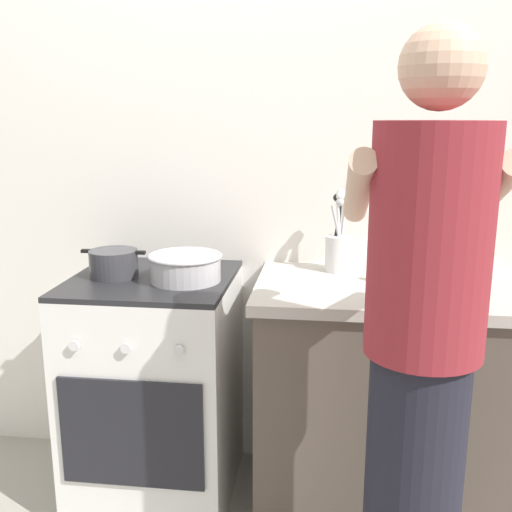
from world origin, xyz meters
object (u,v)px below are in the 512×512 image
(mixing_bowl, at_px, (185,266))
(utensil_crock, at_px, (338,246))
(spice_bottle, at_px, (386,271))
(oil_bottle, at_px, (473,260))
(stove_range, at_px, (156,387))
(pot, at_px, (114,263))
(person, at_px, (421,366))

(mixing_bowl, height_order, utensil_crock, utensil_crock)
(spice_bottle, xyz_separation_m, oil_bottle, (0.29, -0.05, 0.06))
(stove_range, xyz_separation_m, utensil_crock, (0.70, 0.18, 0.55))
(utensil_crock, bearing_deg, mixing_bowl, -159.17)
(utensil_crock, bearing_deg, pot, -167.19)
(spice_bottle, bearing_deg, stove_range, -177.89)
(mixing_bowl, height_order, person, person)
(utensil_crock, bearing_deg, person, -75.30)
(mixing_bowl, height_order, oil_bottle, oil_bottle)
(pot, bearing_deg, stove_range, 4.72)
(mixing_bowl, bearing_deg, spice_bottle, 5.09)
(pot, height_order, oil_bottle, oil_bottle)
(pot, distance_m, oil_bottle, 1.30)
(utensil_crock, bearing_deg, spice_bottle, -40.58)
(person, bearing_deg, pot, 150.04)
(stove_range, bearing_deg, pot, -175.28)
(spice_bottle, xyz_separation_m, person, (0.04, -0.64, -0.08))
(stove_range, bearing_deg, utensil_crock, 14.39)
(mixing_bowl, xyz_separation_m, person, (0.76, -0.58, -0.09))
(oil_bottle, bearing_deg, pot, 179.86)
(mixing_bowl, bearing_deg, stove_range, 166.80)
(mixing_bowl, distance_m, utensil_crock, 0.60)
(stove_range, distance_m, mixing_bowl, 0.53)
(spice_bottle, bearing_deg, mixing_bowl, -174.91)
(stove_range, xyz_separation_m, oil_bottle, (1.16, -0.01, 0.55))
(person, bearing_deg, stove_range, 145.84)
(utensil_crock, distance_m, spice_bottle, 0.23)
(oil_bottle, bearing_deg, spice_bottle, 170.82)
(spice_bottle, bearing_deg, oil_bottle, -9.18)
(utensil_crock, xyz_separation_m, oil_bottle, (0.46, -0.19, 0.01))
(mixing_bowl, bearing_deg, utensil_crock, 20.83)
(spice_bottle, bearing_deg, pot, -177.53)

